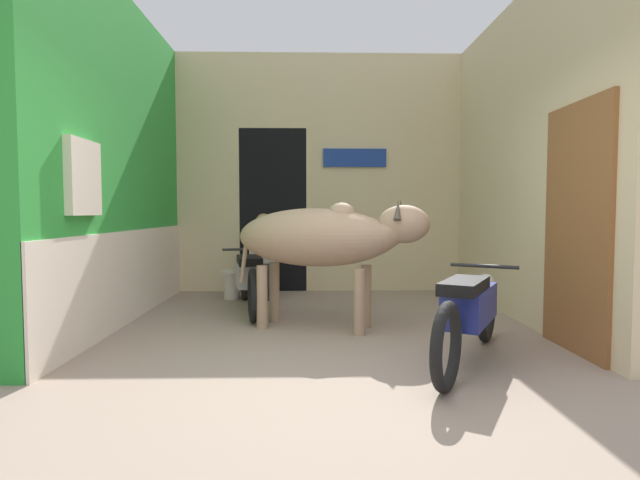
# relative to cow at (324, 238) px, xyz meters

# --- Properties ---
(ground_plane) EXTENTS (30.00, 30.00, 0.00)m
(ground_plane) POSITION_rel_cow_xyz_m (0.01, -1.61, -0.92)
(ground_plane) COLOR gray
(wall_left_shopfront) EXTENTS (0.25, 4.03, 3.52)m
(wall_left_shopfront) POSITION_rel_cow_xyz_m (-2.18, 0.39, 0.78)
(wall_left_shopfront) COLOR green
(wall_left_shopfront) RESTS_ON ground_plane
(wall_back_with_doorway) EXTENTS (4.20, 0.94, 3.52)m
(wall_back_with_doorway) POSITION_rel_cow_xyz_m (-0.26, 2.69, 0.62)
(wall_back_with_doorway) COLOR beige
(wall_back_with_doorway) RESTS_ON ground_plane
(wall_right_with_door) EXTENTS (0.22, 4.03, 3.52)m
(wall_right_with_door) POSITION_rel_cow_xyz_m (2.20, 0.35, 0.81)
(wall_right_with_door) COLOR beige
(wall_right_with_door) RESTS_ON ground_plane
(cow) EXTENTS (2.01, 1.08, 1.32)m
(cow) POSITION_rel_cow_xyz_m (0.00, 0.00, 0.00)
(cow) COLOR tan
(cow) RESTS_ON ground_plane
(motorcycle_near) EXTENTS (1.08, 1.81, 0.73)m
(motorcycle_near) POSITION_rel_cow_xyz_m (1.11, -1.18, -0.50)
(motorcycle_near) COLOR black
(motorcycle_near) RESTS_ON ground_plane
(motorcycle_far) EXTENTS (0.62, 1.96, 0.71)m
(motorcycle_far) POSITION_rel_cow_xyz_m (-0.88, 0.97, -0.52)
(motorcycle_far) COLOR black
(motorcycle_far) RESTS_ON ground_plane
(shopkeeper_seated) EXTENTS (0.38, 0.34, 1.16)m
(shopkeeper_seated) POSITION_rel_cow_xyz_m (-0.77, 1.77, -0.31)
(shopkeeper_seated) COLOR #282833
(shopkeeper_seated) RESTS_ON ground_plane
(plastic_stool) EXTENTS (0.31, 0.31, 0.38)m
(plastic_stool) POSITION_rel_cow_xyz_m (-1.20, 1.77, -0.71)
(plastic_stool) COLOR beige
(plastic_stool) RESTS_ON ground_plane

